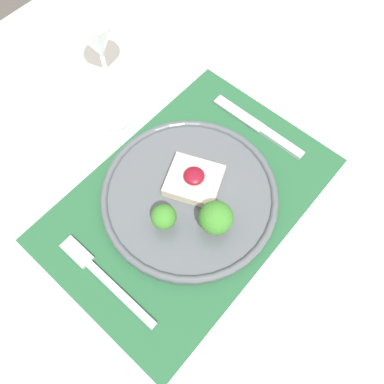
{
  "coord_description": "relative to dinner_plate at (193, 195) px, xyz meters",
  "views": [
    {
      "loc": [
        -0.19,
        -0.17,
        1.3
      ],
      "look_at": [
        0.0,
        -0.0,
        0.75
      ],
      "focal_mm": 35.0,
      "sensor_mm": 36.0,
      "label": 1
    }
  ],
  "objects": [
    {
      "name": "fork",
      "position": [
        -0.19,
        0.02,
        -0.01
      ],
      "size": [
        0.02,
        0.19,
        0.01
      ],
      "rotation": [
        0.0,
        0.0,
        0.02
      ],
      "color": "#B2B2B7",
      "rests_on": "placemat"
    },
    {
      "name": "wine_glass_near",
      "position": [
        0.08,
        0.28,
        0.09
      ],
      "size": [
        0.08,
        0.08,
        0.16
      ],
      "color": "white",
      "rests_on": "dining_table"
    },
    {
      "name": "ground_plane",
      "position": [
        -0.0,
        0.0,
        -0.75
      ],
      "size": [
        8.0,
        8.0,
        0.0
      ],
      "primitive_type": "plane",
      "color": "#4C4742"
    },
    {
      "name": "knife",
      "position": [
        0.19,
        -0.01,
        -0.01
      ],
      "size": [
        0.02,
        0.19,
        0.01
      ],
      "rotation": [
        0.0,
        0.0,
        0.04
      ],
      "color": "#B2B2B7",
      "rests_on": "placemat"
    },
    {
      "name": "dinner_plate",
      "position": [
        0.0,
        0.0,
        0.0
      ],
      "size": [
        0.29,
        0.29,
        0.08
      ],
      "color": "#4C5156",
      "rests_on": "placemat"
    },
    {
      "name": "spoon",
      "position": [
        0.01,
        0.21,
        -0.01
      ],
      "size": [
        0.18,
        0.05,
        0.02
      ],
      "rotation": [
        0.0,
        0.0,
        -0.05
      ],
      "color": "#B2B2B7",
      "rests_on": "dining_table"
    },
    {
      "name": "dining_table",
      "position": [
        -0.0,
        0.0,
        -0.09
      ],
      "size": [
        1.41,
        1.18,
        0.73
      ],
      "color": "white",
      "rests_on": "ground_plane"
    },
    {
      "name": "placemat",
      "position": [
        -0.0,
        0.0,
        -0.02
      ],
      "size": [
        0.47,
        0.32,
        0.0
      ],
      "primitive_type": "cube",
      "color": "#235633",
      "rests_on": "dining_table"
    }
  ]
}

